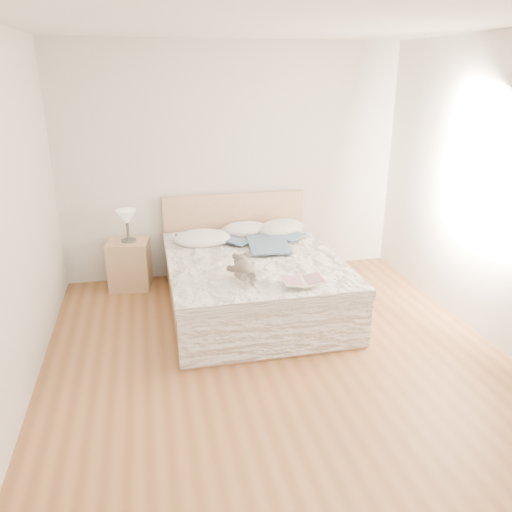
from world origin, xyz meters
name	(u,v)px	position (x,y,z in m)	size (l,w,h in m)	color
floor	(281,366)	(0.00, 0.00, 0.00)	(4.00, 4.50, 0.00)	brown
ceiling	(288,17)	(0.00, 0.00, 2.70)	(4.00, 4.50, 0.00)	white
wall_back	(233,163)	(0.00, 2.25, 1.35)	(4.00, 0.02, 2.70)	silver
wall_front	(459,380)	(0.00, -2.25, 1.35)	(4.00, 0.02, 2.70)	silver
wall_left	(0,230)	(-2.00, 0.00, 1.35)	(0.02, 4.50, 2.70)	silver
window	(491,180)	(1.99, 0.30, 1.45)	(0.02, 1.30, 1.10)	white
bed	(252,280)	(0.00, 1.19, 0.31)	(1.72, 2.14, 1.00)	tan
nightstand	(130,264)	(-1.27, 2.00, 0.28)	(0.45, 0.40, 0.56)	tan
table_lamp	(127,219)	(-1.25, 2.00, 0.82)	(0.27, 0.27, 0.36)	#45403C
pillow_left	(203,238)	(-0.45, 1.67, 0.64)	(0.61, 0.43, 0.18)	white
pillow_middle	(245,229)	(0.07, 1.91, 0.64)	(0.55, 0.38, 0.16)	white
pillow_right	(281,228)	(0.49, 1.87, 0.64)	(0.63, 0.44, 0.19)	white
blouse	(269,244)	(0.22, 1.35, 0.63)	(0.66, 0.70, 0.03)	#334C68
photo_book	(187,238)	(-0.61, 1.76, 0.63)	(0.30, 0.20, 0.02)	white
childrens_book	(303,281)	(0.27, 0.32, 0.63)	(0.39, 0.26, 0.03)	#FAF2CC
teddy_bear	(244,275)	(-0.22, 0.51, 0.65)	(0.23, 0.32, 0.17)	#605549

